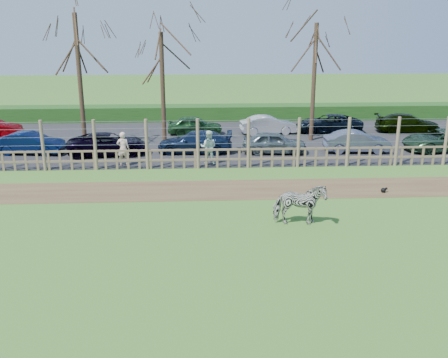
{
  "coord_description": "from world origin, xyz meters",
  "views": [
    {
      "loc": [
        0.03,
        -15.97,
        6.73
      ],
      "look_at": [
        1.0,
        2.5,
        1.1
      ],
      "focal_mm": 40.0,
      "sensor_mm": 36.0,
      "label": 1
    }
  ],
  "objects_px": {
    "crow": "(384,190)",
    "car_5": "(357,142)",
    "tree_mid": "(162,61)",
    "car_1": "(31,143)",
    "tree_left": "(77,49)",
    "car_10": "(195,125)",
    "car_11": "(268,125)",
    "visitor_b": "(209,147)",
    "car_6": "(441,140)",
    "tree_right": "(315,54)",
    "zebra": "(299,205)",
    "car_3": "(195,142)",
    "car_13": "(407,123)",
    "car_4": "(274,143)",
    "car_2": "(108,144)",
    "visitor_a": "(123,149)",
    "car_12": "(329,124)"
  },
  "relations": [
    {
      "from": "tree_mid",
      "to": "car_10",
      "type": "height_order",
      "value": "tree_mid"
    },
    {
      "from": "tree_left",
      "to": "car_1",
      "type": "xyz_separation_m",
      "value": [
        -2.7,
        -1.14,
        -4.98
      ]
    },
    {
      "from": "tree_right",
      "to": "car_3",
      "type": "distance_m",
      "value": 8.97
    },
    {
      "from": "crow",
      "to": "car_5",
      "type": "height_order",
      "value": "car_5"
    },
    {
      "from": "car_10",
      "to": "car_11",
      "type": "relative_size",
      "value": 0.97
    },
    {
      "from": "tree_left",
      "to": "car_11",
      "type": "height_order",
      "value": "tree_left"
    },
    {
      "from": "crow",
      "to": "car_13",
      "type": "relative_size",
      "value": 0.07
    },
    {
      "from": "zebra",
      "to": "visitor_a",
      "type": "height_order",
      "value": "visitor_a"
    },
    {
      "from": "car_1",
      "to": "car_3",
      "type": "xyz_separation_m",
      "value": [
        9.04,
        -0.19,
        0.0
      ]
    },
    {
      "from": "car_1",
      "to": "car_5",
      "type": "distance_m",
      "value": 18.06
    },
    {
      "from": "car_10",
      "to": "car_11",
      "type": "bearing_deg",
      "value": -92.95
    },
    {
      "from": "car_2",
      "to": "car_6",
      "type": "xyz_separation_m",
      "value": [
        18.61,
        -0.05,
        0.0
      ]
    },
    {
      "from": "car_4",
      "to": "car_11",
      "type": "bearing_deg",
      "value": 0.0
    },
    {
      "from": "car_3",
      "to": "car_11",
      "type": "distance_m",
      "value": 6.74
    },
    {
      "from": "car_12",
      "to": "car_13",
      "type": "xyz_separation_m",
      "value": [
        5.27,
        -0.07,
        0.0
      ]
    },
    {
      "from": "car_6",
      "to": "visitor_b",
      "type": "bearing_deg",
      "value": -88.01
    },
    {
      "from": "car_4",
      "to": "car_10",
      "type": "distance_m",
      "value": 6.88
    },
    {
      "from": "tree_right",
      "to": "zebra",
      "type": "bearing_deg",
      "value": -104.22
    },
    {
      "from": "zebra",
      "to": "car_2",
      "type": "xyz_separation_m",
      "value": [
        -8.46,
        10.55,
        -0.12
      ]
    },
    {
      "from": "tree_left",
      "to": "car_10",
      "type": "bearing_deg",
      "value": 29.44
    },
    {
      "from": "car_2",
      "to": "car_5",
      "type": "xyz_separation_m",
      "value": [
        13.77,
        -0.16,
        0.0
      ]
    },
    {
      "from": "tree_right",
      "to": "car_6",
      "type": "relative_size",
      "value": 1.7
    },
    {
      "from": "car_4",
      "to": "car_6",
      "type": "bearing_deg",
      "value": -85.36
    },
    {
      "from": "car_1",
      "to": "car_11",
      "type": "relative_size",
      "value": 1.0
    },
    {
      "from": "tree_right",
      "to": "zebra",
      "type": "height_order",
      "value": "tree_right"
    },
    {
      "from": "car_2",
      "to": "car_10",
      "type": "bearing_deg",
      "value": -48.67
    },
    {
      "from": "car_1",
      "to": "car_5",
      "type": "xyz_separation_m",
      "value": [
        18.05,
        -0.59,
        0.0
      ]
    },
    {
      "from": "tree_mid",
      "to": "car_13",
      "type": "distance_m",
      "value": 16.68
    },
    {
      "from": "car_6",
      "to": "car_11",
      "type": "height_order",
      "value": "same"
    },
    {
      "from": "crow",
      "to": "car_1",
      "type": "xyz_separation_m",
      "value": [
        -17.07,
        7.59,
        0.53
      ]
    },
    {
      "from": "tree_right",
      "to": "car_3",
      "type": "relative_size",
      "value": 1.78
    },
    {
      "from": "tree_right",
      "to": "zebra",
      "type": "xyz_separation_m",
      "value": [
        -3.45,
        -13.62,
        -4.48
      ]
    },
    {
      "from": "visitor_b",
      "to": "car_5",
      "type": "relative_size",
      "value": 0.47
    },
    {
      "from": "car_4",
      "to": "car_11",
      "type": "distance_m",
      "value": 5.18
    },
    {
      "from": "car_4",
      "to": "car_5",
      "type": "height_order",
      "value": "same"
    },
    {
      "from": "tree_left",
      "to": "crow",
      "type": "relative_size",
      "value": 27.46
    },
    {
      "from": "tree_left",
      "to": "crow",
      "type": "distance_m",
      "value": 17.69
    },
    {
      "from": "zebra",
      "to": "car_1",
      "type": "bearing_deg",
      "value": 52.69
    },
    {
      "from": "tree_mid",
      "to": "car_1",
      "type": "relative_size",
      "value": 1.87
    },
    {
      "from": "car_1",
      "to": "car_11",
      "type": "bearing_deg",
      "value": -64.69
    },
    {
      "from": "visitor_b",
      "to": "car_11",
      "type": "distance_m",
      "value": 8.3
    },
    {
      "from": "car_2",
      "to": "car_4",
      "type": "height_order",
      "value": "same"
    },
    {
      "from": "car_1",
      "to": "car_13",
      "type": "bearing_deg",
      "value": -71.54
    },
    {
      "from": "crow",
      "to": "car_6",
      "type": "relative_size",
      "value": 0.07
    },
    {
      "from": "zebra",
      "to": "car_12",
      "type": "distance_m",
      "value": 16.59
    },
    {
      "from": "crow",
      "to": "car_6",
      "type": "xyz_separation_m",
      "value": [
        5.83,
        7.11,
        0.53
      ]
    },
    {
      "from": "car_10",
      "to": "car_11",
      "type": "xyz_separation_m",
      "value": [
        4.78,
        -0.11,
        0.0
      ]
    },
    {
      "from": "car_12",
      "to": "car_13",
      "type": "relative_size",
      "value": 1.04
    },
    {
      "from": "car_6",
      "to": "car_11",
      "type": "distance_m",
      "value": 10.43
    },
    {
      "from": "tree_left",
      "to": "car_13",
      "type": "relative_size",
      "value": 1.9
    }
  ]
}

